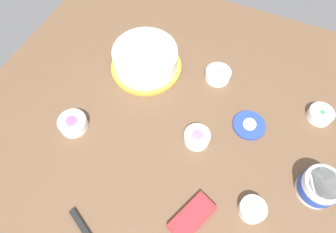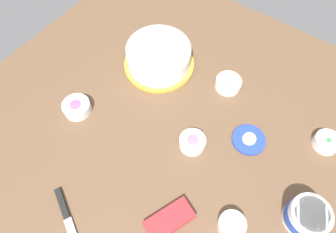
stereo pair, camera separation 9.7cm
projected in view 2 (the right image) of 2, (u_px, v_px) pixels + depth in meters
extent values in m
plane|color=brown|center=(174.00, 158.00, 0.93)|extent=(1.54, 1.54, 0.00)
cylinder|color=gold|center=(159.00, 64.00, 1.11)|extent=(0.26, 0.26, 0.01)
cylinder|color=pink|center=(159.00, 58.00, 1.08)|extent=(0.21, 0.21, 0.06)
cylinder|color=white|center=(159.00, 57.00, 1.08)|extent=(0.23, 0.23, 0.07)
ellipsoid|color=white|center=(159.00, 48.00, 1.04)|extent=(0.23, 0.23, 0.04)
cylinder|color=white|center=(307.00, 216.00, 0.80)|extent=(0.11, 0.11, 0.08)
cylinder|color=#2347B2|center=(306.00, 217.00, 0.81)|extent=(0.11, 0.11, 0.03)
cylinder|color=white|center=(312.00, 214.00, 0.78)|extent=(0.10, 0.10, 0.01)
cylinder|color=#233DAD|center=(249.00, 140.00, 0.96)|extent=(0.11, 0.11, 0.01)
ellipsoid|color=white|center=(249.00, 139.00, 0.95)|extent=(0.05, 0.04, 0.01)
cube|color=black|center=(62.00, 204.00, 0.85)|extent=(0.06, 0.09, 0.01)
cylinder|color=white|center=(77.00, 107.00, 1.00)|extent=(0.09, 0.09, 0.04)
cylinder|color=#B251C6|center=(77.00, 107.00, 1.00)|extent=(0.08, 0.08, 0.01)
ellipsoid|color=#B251C6|center=(76.00, 106.00, 0.99)|extent=(0.07, 0.07, 0.02)
cylinder|color=white|center=(192.00, 142.00, 0.94)|extent=(0.09, 0.09, 0.04)
cylinder|color=pink|center=(192.00, 142.00, 0.93)|extent=(0.07, 0.07, 0.01)
ellipsoid|color=pink|center=(193.00, 141.00, 0.93)|extent=(0.06, 0.06, 0.02)
cylinder|color=white|center=(228.00, 84.00, 1.06)|extent=(0.09, 0.09, 0.03)
cylinder|color=blue|center=(228.00, 83.00, 1.05)|extent=(0.08, 0.08, 0.01)
ellipsoid|color=blue|center=(229.00, 82.00, 1.05)|extent=(0.06, 0.06, 0.02)
cylinder|color=white|center=(327.00, 142.00, 0.94)|extent=(0.08, 0.08, 0.03)
cylinder|color=green|center=(327.00, 142.00, 0.94)|extent=(0.07, 0.07, 0.01)
ellipsoid|color=green|center=(328.00, 141.00, 0.93)|extent=(0.06, 0.06, 0.02)
cylinder|color=white|center=(232.00, 225.00, 0.81)|extent=(0.08, 0.08, 0.04)
cylinder|color=yellow|center=(232.00, 225.00, 0.81)|extent=(0.06, 0.06, 0.01)
ellipsoid|color=yellow|center=(232.00, 224.00, 0.81)|extent=(0.05, 0.05, 0.02)
cube|color=red|center=(169.00, 220.00, 0.82)|extent=(0.15, 0.11, 0.02)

